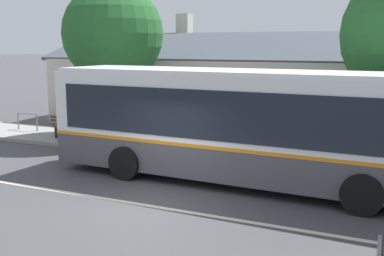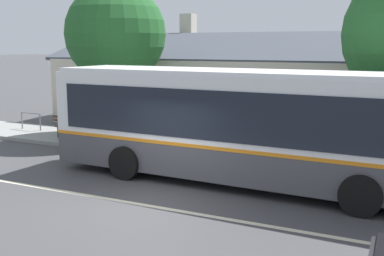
{
  "view_description": "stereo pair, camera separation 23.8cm",
  "coord_description": "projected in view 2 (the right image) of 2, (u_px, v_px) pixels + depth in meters",
  "views": [
    {
      "loc": [
        6.07,
        -9.86,
        3.93
      ],
      "look_at": [
        -0.02,
        3.04,
        1.47
      ],
      "focal_mm": 45.0,
      "sensor_mm": 36.0,
      "label": 1
    },
    {
      "loc": [
        6.29,
        -9.76,
        3.93
      ],
      "look_at": [
        -0.02,
        3.04,
        1.47
      ],
      "focal_mm": 45.0,
      "sensor_mm": 36.0,
      "label": 2
    }
  ],
  "objects": [
    {
      "name": "ground_plane",
      "position": [
        139.0,
        204.0,
        12.03
      ],
      "size": [
        300.0,
        300.0,
        0.0
      ],
      "primitive_type": "plane",
      "color": "#424244"
    },
    {
      "name": "sidewalk_far",
      "position": [
        229.0,
        154.0,
        17.32
      ],
      "size": [
        60.0,
        3.0,
        0.15
      ],
      "primitive_type": "cube",
      "color": "gray",
      "rests_on": "ground"
    },
    {
      "name": "lane_divider_stripe",
      "position": [
        139.0,
        204.0,
        12.03
      ],
      "size": [
        60.0,
        0.16,
        0.01
      ],
      "primitive_type": "cube",
      "color": "beige",
      "rests_on": "ground"
    },
    {
      "name": "community_building",
      "position": [
        304.0,
        92.0,
        22.92
      ],
      "size": [
        24.67,
        8.14,
        5.59
      ],
      "color": "beige",
      "rests_on": "ground"
    },
    {
      "name": "transit_bus",
      "position": [
        241.0,
        124.0,
        13.61
      ],
      "size": [
        11.56,
        3.02,
        3.24
      ],
      "color": "#47474C",
      "rests_on": "ground"
    },
    {
      "name": "bench_by_building",
      "position": [
        74.0,
        128.0,
        19.66
      ],
      "size": [
        1.72,
        0.51,
        0.94
      ],
      "color": "brown",
      "rests_on": "sidewalk_far"
    },
    {
      "name": "street_tree_secondary",
      "position": [
        116.0,
        38.0,
        20.02
      ],
      "size": [
        4.2,
        4.2,
        6.5
      ],
      "color": "#4C3828",
      "rests_on": "ground"
    },
    {
      "name": "bike_rack",
      "position": [
        31.0,
        118.0,
        21.72
      ],
      "size": [
        1.16,
        0.06,
        0.78
      ],
      "color": "slate",
      "rests_on": "sidewalk_far"
    }
  ]
}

